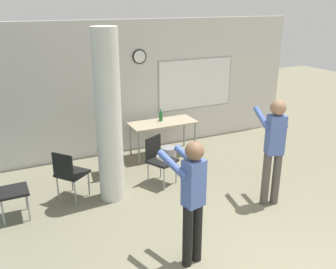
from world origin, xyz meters
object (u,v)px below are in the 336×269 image
object	(u,v)px
chair_near_pillar	(69,172)
chair_table_front	(159,157)
person_playing_side	(274,144)
person_playing_front	(192,194)
chair_table_left	(110,151)
chair_by_left_wall	(7,189)
bottle_on_table	(161,116)
folding_table	(163,125)

from	to	relation	value
chair_near_pillar	chair_table_front	distance (m)	1.58
person_playing_side	chair_near_pillar	bearing A→B (deg)	152.79
person_playing_front	chair_table_left	bearing A→B (deg)	93.12
chair_by_left_wall	chair_table_front	distance (m)	2.54
bottle_on_table	chair_by_left_wall	bearing A→B (deg)	-156.00
folding_table	chair_by_left_wall	xyz separation A→B (m)	(-3.16, -1.31, -0.16)
chair_table_left	person_playing_side	xyz separation A→B (m)	(2.03, -2.07, 0.52)
bottle_on_table	person_playing_front	world-z (taller)	person_playing_front
person_playing_side	folding_table	bearing A→B (deg)	105.18
chair_near_pillar	person_playing_front	size ratio (longest dim) A/B	0.53
chair_table_front	person_playing_side	size ratio (longest dim) A/B	0.50
folding_table	bottle_on_table	size ratio (longest dim) A/B	5.57
bottle_on_table	chair_by_left_wall	xyz separation A→B (m)	(-3.16, -1.41, -0.32)
folding_table	chair_table_left	size ratio (longest dim) A/B	1.63
chair_table_left	chair_near_pillar	bearing A→B (deg)	-146.85
bottle_on_table	person_playing_side	bearing A→B (deg)	-75.37
chair_table_front	person_playing_side	distance (m)	2.02
chair_table_front	person_playing_front	world-z (taller)	person_playing_front
chair_by_left_wall	person_playing_side	xyz separation A→B (m)	(3.87, -1.30, 0.52)
chair_table_left	chair_table_front	distance (m)	0.95
bottle_on_table	chair_near_pillar	xyz separation A→B (m)	(-2.21, -1.21, -0.32)
chair_by_left_wall	chair_table_front	xyz separation A→B (m)	(2.54, 0.12, 0.00)
chair_near_pillar	person_playing_side	world-z (taller)	person_playing_side
chair_near_pillar	person_playing_side	bearing A→B (deg)	-27.21
chair_table_front	person_playing_side	xyz separation A→B (m)	(1.33, -1.43, 0.52)
bottle_on_table	chair_table_left	distance (m)	1.50
chair_near_pillar	chair_table_left	distance (m)	1.05
chair_near_pillar	person_playing_side	xyz separation A→B (m)	(2.91, -1.50, 0.52)
chair_table_left	chair_table_front	world-z (taller)	same
folding_table	person_playing_side	distance (m)	2.73
folding_table	person_playing_side	xyz separation A→B (m)	(0.71, -2.61, 0.36)
chair_table_left	bottle_on_table	bearing A→B (deg)	25.68
folding_table	chair_near_pillar	distance (m)	2.48
folding_table	person_playing_side	world-z (taller)	person_playing_side
chair_table_left	person_playing_side	world-z (taller)	person_playing_side
bottle_on_table	chair_table_front	xyz separation A→B (m)	(-0.62, -1.29, -0.32)
bottle_on_table	chair_near_pillar	distance (m)	2.54
chair_table_left	person_playing_front	xyz separation A→B (m)	(0.15, -2.82, 0.46)
person_playing_side	person_playing_front	distance (m)	2.02
folding_table	chair_table_left	world-z (taller)	chair_table_left
chair_near_pillar	person_playing_side	distance (m)	3.32
chair_table_front	person_playing_front	bearing A→B (deg)	-104.10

